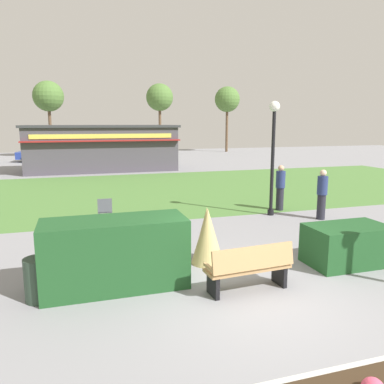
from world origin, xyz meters
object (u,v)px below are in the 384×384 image
Objects in this scene: lamppost_mid at (273,144)px; tree_left_bg at (227,100)px; park_bench at (249,268)px; trash_bin at (39,279)px; person_standing at (322,194)px; tree_center_bg at (160,98)px; person_strolling at (280,187)px; parked_car_west_slot at (43,154)px; tree_right_bg at (48,97)px; food_kiosk at (102,148)px; cafe_chair_west at (105,209)px.

tree_left_bg is at bearing 70.76° from lamppost_mid.
park_bench is 3.91m from trash_bin.
person_standing is (4.77, 4.41, 0.38)m from park_bench.
trash_bin is 34.35m from tree_center_bg.
park_bench is at bearing 53.58° from person_standing.
person_strolling is 24.35m from parked_car_west_slot.
person_strolling is 0.24× the size of tree_right_bg.
food_kiosk is at bearing -60.38° from parked_car_west_slot.
cafe_chair_west is 0.13× the size of tree_right_bg.
food_kiosk is 17.32m from person_standing.
parked_car_west_slot is 0.62× the size of tree_right_bg.
person_strolling is at bearing 2.82° from cafe_chair_west.
person_strolling is at bearing -69.55° from food_kiosk.
parked_car_west_slot reaches higher than cafe_chair_west.
trash_bin is at bearing 33.66° from person_standing.
park_bench is 32.99m from tree_right_bg.
trash_bin is at bearing -106.11° from tree_center_bg.
lamppost_mid is 0.91× the size of parked_car_west_slot.
food_kiosk is 8.90m from parked_car_west_slot.
tree_right_bg reaches higher than park_bench.
person_standing is at bearing 22.83° from trash_bin.
lamppost_mid is 2.34× the size of person_strolling.
tree_center_bg reaches higher than park_bench.
park_bench is 6.75m from lamppost_mid.
tree_left_bg is 1.00× the size of tree_center_bg.
cafe_chair_west is at bearing -105.86° from tree_center_bg.
tree_center_bg reaches higher than tree_left_bg.
person_standing is at bearing -37.74° from lamppost_mid.
tree_left_bg is (19.15, 5.84, 5.14)m from parked_car_west_slot.
person_standing is 29.40m from tree_center_bg.
park_bench is at bearing -86.36° from food_kiosk.
parked_car_west_slot is (-3.40, 22.59, 0.12)m from cafe_chair_west.
lamppost_mid is 2.35m from person_standing.
lamppost_mid is at bearing 32.62° from trash_bin.
tree_left_bg is (9.33, 28.12, 4.92)m from person_strolling.
parked_car_west_slot is at bearing 93.85° from trash_bin.
trash_bin is 31.84m from tree_right_bg.
tree_left_bg is at bearing 5.60° from tree_center_bg.
food_kiosk is at bearing -118.37° from tree_center_bg.
tree_right_bg is at bearing 92.51° from trash_bin.
tree_right_bg is (-5.21, 32.17, 5.14)m from park_bench.
lamppost_mid is 30.58m from tree_left_bg.
park_bench is at bearing -99.49° from tree_center_bg.
cafe_chair_west is at bearing -81.43° from parked_car_west_slot.
tree_left_bg is 18.78m from tree_right_bg.
lamppost_mid is 28.27m from tree_right_bg.
tree_right_bg is (0.48, 3.86, 4.97)m from parked_car_west_slot.
parked_car_west_slot is at bearing 101.36° from park_bench.
tree_left_bg is (13.46, 34.15, 5.30)m from park_bench.
tree_left_bg reaches higher than park_bench.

